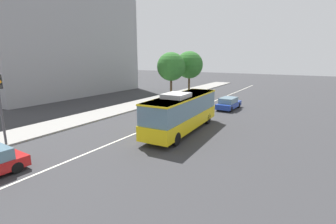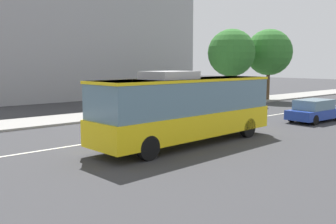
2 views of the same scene
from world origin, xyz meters
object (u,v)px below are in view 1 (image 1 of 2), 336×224
street_tree_kerbside_centre (189,65)px  sedan_white (185,101)px  traffic_light_near_corner (0,97)px  sedan_blue (229,103)px  street_tree_kerbside_left (171,67)px  transit_bus (182,111)px

street_tree_kerbside_centre → sedan_white: bearing=-155.9°
sedan_white → traffic_light_near_corner: 20.44m
sedan_blue → street_tree_kerbside_left: street_tree_kerbside_left is taller
transit_bus → street_tree_kerbside_left: size_ratio=1.43×
traffic_light_near_corner → street_tree_kerbside_left: size_ratio=0.73×
sedan_blue → street_tree_kerbside_centre: 14.72m
transit_bus → traffic_light_near_corner: size_ratio=1.95×
sedan_blue → sedan_white: bearing=103.7°
street_tree_kerbside_centre → street_tree_kerbside_left: bearing=173.4°
street_tree_kerbside_centre → transit_bus: bearing=-154.8°
sedan_white → street_tree_kerbside_centre: size_ratio=0.62×
sedan_white → traffic_light_near_corner: bearing=-10.1°
transit_bus → street_tree_kerbside_left: street_tree_kerbside_left is taller
transit_bus → sedan_blue: 11.28m
sedan_white → street_tree_kerbside_centre: (10.79, 4.82, 4.25)m
sedan_blue → street_tree_kerbside_centre: (9.63, 10.28, 4.25)m
traffic_light_near_corner → sedan_white: bearing=80.5°
sedan_blue → traffic_light_near_corner: bearing=157.5°
street_tree_kerbside_left → street_tree_kerbside_centre: bearing=-6.6°
sedan_white → street_tree_kerbside_left: size_ratio=0.64×
transit_bus → traffic_light_near_corner: traffic_light_near_corner is taller
traffic_light_near_corner → street_tree_kerbside_centre: 30.67m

